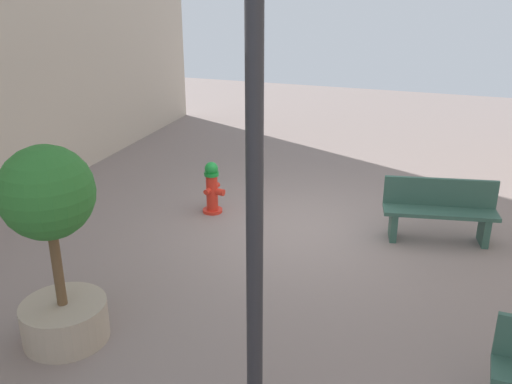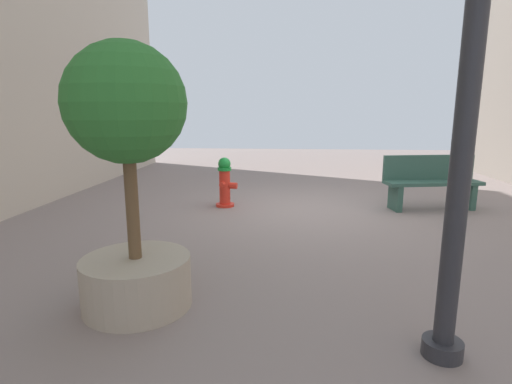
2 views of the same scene
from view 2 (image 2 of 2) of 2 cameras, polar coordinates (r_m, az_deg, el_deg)
The scene contains 4 objects.
ground_plane at distance 7.17m, azimuth 7.75°, elevation -2.48°, with size 23.40×23.40×0.00m, color gray.
fire_hydrant at distance 7.27m, azimuth -4.46°, elevation 1.43°, with size 0.40×0.43×0.90m.
bench_near at distance 7.74m, azimuth 23.78°, elevation 1.43°, with size 1.74×0.73×0.95m.
planter_tree at distance 3.49m, azimuth -17.69°, elevation 4.41°, with size 0.99×0.99×2.28m.
Camera 2 is at (0.41, 6.95, 1.71)m, focal length 27.92 mm.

